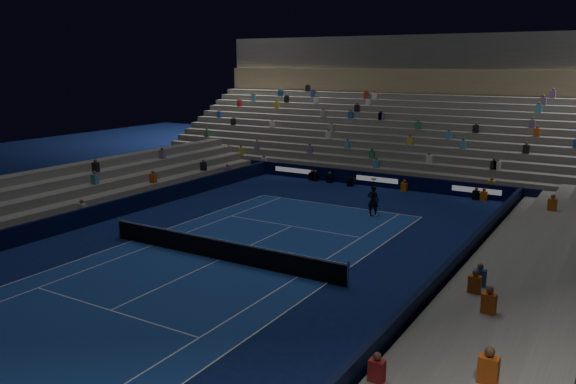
# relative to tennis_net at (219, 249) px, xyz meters

# --- Properties ---
(ground) EXTENTS (90.00, 90.00, 0.00)m
(ground) POSITION_rel_tennis_net_xyz_m (0.00, 0.00, -0.50)
(ground) COLOR #0D194F
(ground) RESTS_ON ground
(court_surface) EXTENTS (10.97, 23.77, 0.01)m
(court_surface) POSITION_rel_tennis_net_xyz_m (0.00, 0.00, -0.50)
(court_surface) COLOR navy
(court_surface) RESTS_ON ground
(sponsor_barrier_far) EXTENTS (44.00, 0.25, 1.00)m
(sponsor_barrier_far) POSITION_rel_tennis_net_xyz_m (0.00, 18.50, -0.00)
(sponsor_barrier_far) COLOR black
(sponsor_barrier_far) RESTS_ON ground
(sponsor_barrier_east) EXTENTS (0.25, 37.00, 1.00)m
(sponsor_barrier_east) POSITION_rel_tennis_net_xyz_m (9.70, 0.00, -0.00)
(sponsor_barrier_east) COLOR #081133
(sponsor_barrier_east) RESTS_ON ground
(sponsor_barrier_west) EXTENTS (0.25, 37.00, 1.00)m
(sponsor_barrier_west) POSITION_rel_tennis_net_xyz_m (-9.70, 0.00, -0.00)
(sponsor_barrier_west) COLOR black
(sponsor_barrier_west) RESTS_ON ground
(grandstand_main) EXTENTS (44.00, 15.20, 11.20)m
(grandstand_main) POSITION_rel_tennis_net_xyz_m (0.00, 27.90, 2.87)
(grandstand_main) COLOR slate
(grandstand_main) RESTS_ON ground
(grandstand_east) EXTENTS (5.00, 37.00, 2.50)m
(grandstand_east) POSITION_rel_tennis_net_xyz_m (13.17, 0.00, 0.41)
(grandstand_east) COLOR slate
(grandstand_east) RESTS_ON ground
(grandstand_west) EXTENTS (5.00, 37.00, 2.50)m
(grandstand_west) POSITION_rel_tennis_net_xyz_m (-13.17, 0.00, 0.41)
(grandstand_west) COLOR gray
(grandstand_west) RESTS_ON ground
(tennis_net) EXTENTS (12.90, 0.10, 1.10)m
(tennis_net) POSITION_rel_tennis_net_xyz_m (0.00, 0.00, 0.00)
(tennis_net) COLOR #B2B2B7
(tennis_net) RESTS_ON ground
(tennis_player) EXTENTS (0.72, 0.53, 1.82)m
(tennis_player) POSITION_rel_tennis_net_xyz_m (2.93, 10.71, 0.41)
(tennis_player) COLOR black
(tennis_player) RESTS_ON ground
(broadcast_camera) EXTENTS (0.63, 1.01, 0.63)m
(broadcast_camera) POSITION_rel_tennis_net_xyz_m (-1.77, 17.72, -0.18)
(broadcast_camera) COLOR black
(broadcast_camera) RESTS_ON ground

